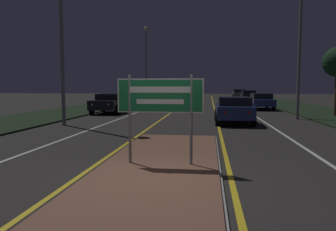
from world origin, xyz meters
The scene contains 18 objects.
ground_plane centered at (0.00, 0.00, 0.00)m, with size 160.00×160.00×0.00m, color #282623.
median_island centered at (0.00, 1.31, 0.04)m, with size 2.90×9.39×0.10m.
verge_left centered at (-9.50, 20.00, 0.04)m, with size 5.00×100.00×0.08m.
verge_right centered at (9.50, 20.00, 0.04)m, with size 5.00×100.00×0.08m.
centre_line_yellow_left centered at (-1.64, 25.00, 0.00)m, with size 0.12×70.00×0.01m.
centre_line_yellow_right centered at (1.64, 25.00, 0.00)m, with size 0.12×70.00×0.01m.
lane_line_white_left centered at (-4.20, 25.00, 0.00)m, with size 0.12×70.00×0.01m.
lane_line_white_right centered at (4.20, 25.00, 0.00)m, with size 0.12×70.00×0.01m.
edge_line_white_left centered at (-7.20, 25.00, 0.00)m, with size 0.10×70.00×0.01m.
edge_line_white_right centered at (7.20, 25.00, 0.00)m, with size 0.10×70.00×0.01m.
highway_sign centered at (0.00, 1.31, 1.63)m, with size 2.07×0.07×2.15m.
streetlight_left_far centered at (-6.52, 33.25, 5.84)m, with size 0.52×0.52×9.14m.
car_receding_0 centered at (2.46, 11.18, 0.76)m, with size 1.96×4.05×1.40m.
car_receding_1 centered at (5.54, 22.28, 0.74)m, with size 1.87×4.84×1.37m.
car_receding_2 centered at (6.07, 35.82, 0.76)m, with size 1.88×4.06×1.46m.
car_receding_3 centered at (6.07, 49.28, 0.79)m, with size 2.01×4.54×1.47m.
car_approaching_0 centered at (-6.07, 16.84, 0.76)m, with size 1.99×4.21×1.42m.
car_approaching_1 centered at (-5.74, 32.10, 0.77)m, with size 1.96×4.57×1.44m.
Camera 1 is at (1.16, -6.41, 1.97)m, focal length 35.00 mm.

